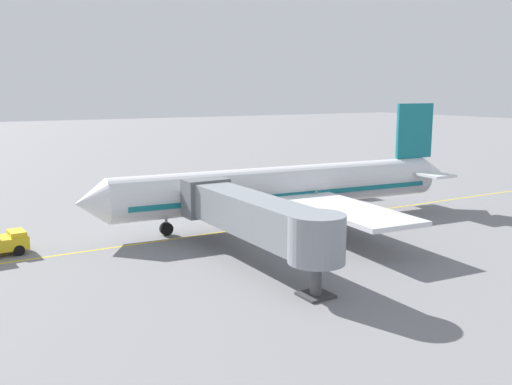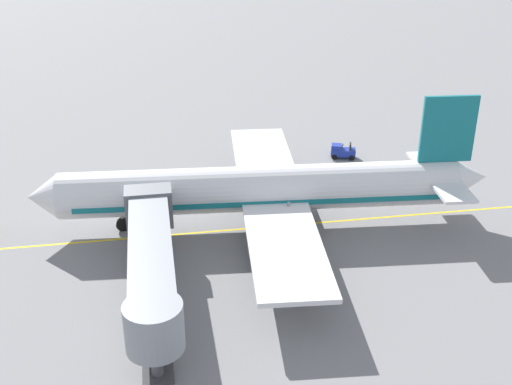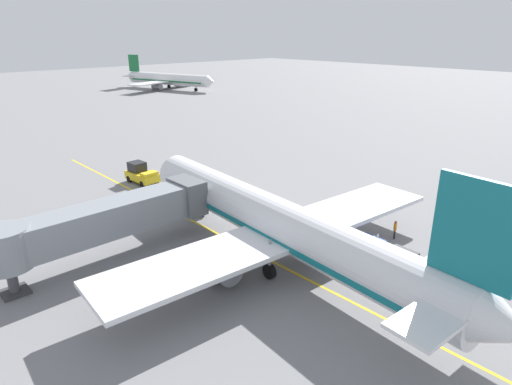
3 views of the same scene
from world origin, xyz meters
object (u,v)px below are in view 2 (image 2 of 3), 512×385
parked_airliner (264,190)px  baggage_cart_tail_end (392,175)px  baggage_cart_front (303,180)px  jet_bridge (151,260)px  baggage_tug_trailing (296,181)px  baggage_tug_spare (352,185)px  baggage_tug_lead (342,151)px  baggage_cart_second_in_train (333,178)px  ground_crew_wing_walker (287,193)px  safety_cone_nose_left (101,193)px  baggage_cart_third_in_train (360,176)px  ground_crew_loader (289,162)px

parked_airliner → baggage_cart_tail_end: bearing=-66.8°
baggage_cart_tail_end → baggage_cart_front: bearing=88.3°
parked_airliner → jet_bridge: size_ratio=2.15×
parked_airliner → baggage_tug_trailing: parked_airliner is taller
parked_airliner → baggage_tug_spare: bearing=-62.6°
baggage_tug_lead → baggage_cart_second_in_train: (-6.73, 2.92, 0.24)m
baggage_tug_lead → ground_crew_wing_walker: bearing=139.5°
baggage_tug_spare → safety_cone_nose_left: (2.91, 22.61, -0.42)m
safety_cone_nose_left → baggage_tug_trailing: bearing=-94.3°
parked_airliner → baggage_cart_third_in_train: size_ratio=12.73×
baggage_cart_tail_end → parked_airliner: bearing=113.2°
safety_cone_nose_left → baggage_cart_third_in_train: bearing=-94.2°
baggage_cart_second_in_train → baggage_cart_tail_end: (-0.22, -5.69, 0.00)m
baggage_cart_tail_end → safety_cone_nose_left: 26.84m
baggage_tug_lead → safety_cone_nose_left: (-5.01, 24.00, -0.42)m
baggage_tug_spare → ground_crew_loader: 7.29m
baggage_cart_second_in_train → ground_crew_wing_walker: ground_crew_wing_walker is taller
baggage_tug_spare → baggage_cart_second_in_train: size_ratio=0.86×
baggage_cart_second_in_train → baggage_tug_trailing: bearing=83.3°
baggage_cart_second_in_train → safety_cone_nose_left: bearing=85.3°
baggage_tug_lead → baggage_cart_tail_end: (-6.95, -2.76, 0.24)m
baggage_tug_lead → baggage_cart_second_in_train: size_ratio=0.93×
jet_bridge → baggage_cart_third_in_train: (15.69, -19.39, -2.51)m
baggage_cart_front → safety_cone_nose_left: size_ratio=4.97×
baggage_tug_trailing → baggage_cart_second_in_train: baggage_tug_trailing is taller
baggage_tug_trailing → baggage_cart_tail_end: size_ratio=0.94×
parked_airliner → baggage_tug_lead: (12.63, -10.48, -2.47)m
baggage_cart_third_in_train → baggage_cart_front: bearing=89.7°
baggage_tug_lead → safety_cone_nose_left: size_ratio=4.65×
baggage_cart_third_in_train → baggage_cart_tail_end: bearing=-94.2°
baggage_cart_second_in_train → baggage_cart_tail_end: 5.69m
jet_bridge → ground_crew_loader: size_ratio=10.30×
baggage_tug_trailing → baggage_cart_second_in_train: (-0.40, -3.38, 0.24)m
baggage_tug_lead → baggage_cart_tail_end: 7.49m
baggage_tug_spare → baggage_cart_front: (1.22, 4.38, 0.24)m
ground_crew_wing_walker → ground_crew_loader: 6.94m
baggage_cart_tail_end → baggage_cart_third_in_train: bearing=85.8°
baggage_tug_trailing → baggage_tug_spare: 5.17m
baggage_cart_tail_end → baggage_cart_second_in_train: bearing=87.7°
baggage_cart_front → ground_crew_wing_walker: size_ratio=1.74×
ground_crew_loader → jet_bridge: bearing=145.9°
parked_airliner → safety_cone_nose_left: (7.63, 13.52, -2.90)m
parked_airliner → baggage_cart_second_in_train: size_ratio=12.73×
baggage_cart_second_in_train → ground_crew_loader: 5.40m
baggage_cart_front → baggage_cart_third_in_train: size_ratio=1.00×
baggage_tug_trailing → ground_crew_wing_walker: size_ratio=1.64×
baggage_tug_spare → baggage_cart_third_in_train: bearing=-42.5°
baggage_tug_trailing → ground_crew_loader: ground_crew_loader is taller
baggage_tug_trailing → baggage_tug_lead: bearing=-44.9°
parked_airliner → ground_crew_wing_walker: size_ratio=22.10×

